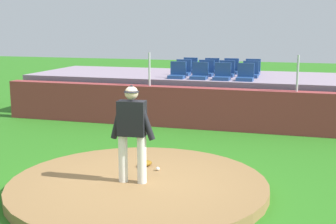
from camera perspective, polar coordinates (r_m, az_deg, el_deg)
name	(u,v)px	position (r m, az deg, el deg)	size (l,w,h in m)	color
ground_plane	(138,191)	(8.30, -3.66, -9.62)	(60.00, 60.00, 0.00)	#2A721B
pitchers_mound	(138,186)	(8.27, -3.67, -9.03)	(4.54, 4.54, 0.18)	olive
pitcher	(132,126)	(7.92, -4.45, -1.77)	(0.79, 0.28, 1.71)	white
baseball	(158,169)	(8.77, -1.28, -6.98)	(0.07, 0.07, 0.07)	white
fielding_glove	(145,163)	(9.04, -2.81, -6.32)	(0.30, 0.20, 0.11)	brown
brick_barrier	(203,108)	(13.03, 4.28, 0.46)	(12.21, 0.40, 1.15)	#923637
fence_post_left	(149,69)	(13.31, -2.30, 5.28)	(0.06, 0.06, 0.96)	silver
fence_post_right	(298,73)	(12.60, 15.63, 4.60)	(0.06, 0.06, 0.96)	silver
bleacher_platform	(218,94)	(15.24, 6.13, 2.15)	(12.17, 3.60, 1.28)	gray
stadium_chair_0	(177,73)	(14.15, 1.17, 4.80)	(0.48, 0.44, 0.50)	navy
stadium_chair_1	(199,74)	(13.96, 3.89, 4.70)	(0.48, 0.44, 0.50)	navy
stadium_chair_2	(222,75)	(13.81, 6.67, 4.59)	(0.48, 0.44, 0.50)	navy
stadium_chair_3	(245,75)	(13.72, 9.46, 4.48)	(0.48, 0.44, 0.50)	navy
stadium_chair_4	(183,70)	(15.00, 1.86, 5.13)	(0.48, 0.44, 0.50)	navy
stadium_chair_5	(206,71)	(14.85, 4.68, 5.04)	(0.48, 0.44, 0.50)	navy
stadium_chair_6	(227,72)	(14.72, 7.20, 4.95)	(0.48, 0.44, 0.50)	navy
stadium_chair_7	(250,72)	(14.60, 10.09, 4.82)	(0.48, 0.44, 0.50)	navy
stadium_chair_8	(190,68)	(15.88, 2.71, 5.43)	(0.48, 0.44, 0.50)	navy
stadium_chair_9	(212,69)	(15.70, 5.36, 5.33)	(0.48, 0.44, 0.50)	navy
stadium_chair_10	(231,69)	(15.63, 7.73, 5.26)	(0.48, 0.44, 0.50)	navy
stadium_chair_11	(253,70)	(15.48, 10.35, 5.14)	(0.48, 0.44, 0.50)	navy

